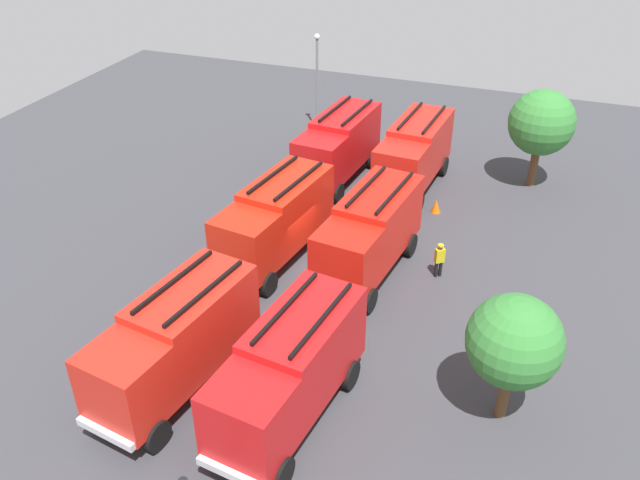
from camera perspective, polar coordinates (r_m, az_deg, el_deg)
The scene contains 12 objects.
ground_plane at distance 31.14m, azimuth 0.00°, elevation -2.19°, with size 55.10×55.10×0.00m, color #38383D.
fire_truck_0 at distance 38.08m, azimuth 1.57°, elevation 8.23°, with size 7.40×3.30×3.88m.
fire_truck_1 at distance 30.61m, azimuth -3.86°, elevation 1.85°, with size 7.47×3.57×3.88m.
fire_truck_2 at distance 24.13m, azimuth -12.35°, elevation -8.39°, with size 7.49×3.66×3.88m.
fire_truck_3 at distance 37.45m, azimuth 8.09°, elevation 7.49°, with size 7.36×3.19×3.88m.
fire_truck_4 at distance 29.60m, azimuth 4.29°, elevation 0.69°, with size 7.44×3.45×3.88m.
fire_truck_5 at distance 22.49m, azimuth -2.65°, elevation -11.06°, with size 7.45×3.49×3.88m.
firefighter_0 at distance 30.37m, azimuth 10.23°, elevation -1.60°, with size 0.44×0.48×1.69m.
tree_0 at distance 38.64m, azimuth 18.51°, elevation 9.52°, with size 3.61×3.61×5.59m.
tree_1 at distance 22.62m, azimuth 16.36°, elevation -8.40°, with size 3.18×3.18×4.93m.
traffic_cone_0 at distance 35.80m, azimuth 9.94°, elevation 2.90°, with size 0.51×0.51×0.73m, color #F2600C.
lamppost at distance 44.25m, azimuth -0.25°, elevation 13.97°, with size 0.36×0.36×6.47m.
Camera 1 is at (24.16, 8.92, 17.50)m, focal length 37.22 mm.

